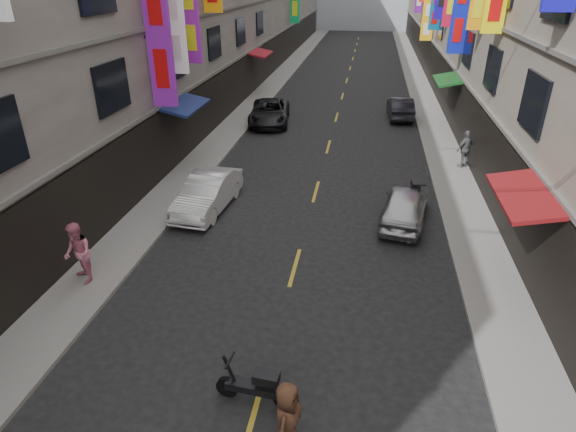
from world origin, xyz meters
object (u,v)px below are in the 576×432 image
(scooter_crossing, at_px, (257,386))
(pedestrian_crossing, at_px, (287,420))
(scooter_far_right, at_px, (416,193))
(car_left_mid, at_px, (208,193))
(car_right_mid, at_px, (405,206))
(pedestrian_lfar, at_px, (78,254))
(car_right_far, at_px, (400,108))
(pedestrian_rfar, at_px, (466,149))
(car_left_far, at_px, (270,112))

(scooter_crossing, distance_m, pedestrian_crossing, 1.44)
(pedestrian_crossing, bearing_deg, scooter_far_right, -6.34)
(scooter_crossing, relative_size, car_left_mid, 0.42)
(car_right_mid, xyz_separation_m, pedestrian_lfar, (-9.65, -5.69, 0.41))
(scooter_far_right, distance_m, car_right_far, 12.99)
(pedestrian_crossing, bearing_deg, scooter_crossing, 46.67)
(car_left_mid, bearing_deg, pedestrian_rfar, 34.84)
(scooter_far_right, bearing_deg, pedestrian_rfar, -124.60)
(car_right_far, relative_size, pedestrian_rfar, 2.30)
(car_left_mid, distance_m, car_right_mid, 7.55)
(car_left_far, bearing_deg, car_right_far, 10.59)
(car_left_mid, bearing_deg, car_right_mid, 5.76)
(car_left_mid, height_order, car_right_far, car_left_mid)
(scooter_far_right, bearing_deg, car_left_far, -56.34)
(car_right_mid, bearing_deg, pedestrian_crossing, 84.81)
(car_left_mid, relative_size, pedestrian_lfar, 2.23)
(scooter_far_right, bearing_deg, car_left_mid, 9.00)
(pedestrian_crossing, bearing_deg, car_right_far, 1.55)
(scooter_crossing, bearing_deg, car_left_mid, 28.98)
(scooter_crossing, distance_m, car_right_mid, 9.85)
(pedestrian_lfar, bearing_deg, car_left_mid, 112.34)
(pedestrian_rfar, bearing_deg, car_right_far, -108.92)
(car_left_mid, relative_size, pedestrian_rfar, 2.41)
(car_right_mid, bearing_deg, car_right_far, -82.17)
(pedestrian_rfar, height_order, pedestrian_crossing, pedestrian_rfar)
(car_left_far, bearing_deg, scooter_far_right, -59.33)
(car_left_far, height_order, car_right_mid, car_left_far)
(scooter_crossing, bearing_deg, pedestrian_lfar, 65.38)
(car_left_mid, height_order, pedestrian_rfar, pedestrian_rfar)
(car_right_far, xyz_separation_m, pedestrian_lfar, (-10.10, -20.42, 0.40))
(car_left_far, bearing_deg, pedestrian_crossing, -84.91)
(scooter_crossing, relative_size, car_right_mid, 0.46)
(scooter_far_right, height_order, car_left_mid, car_left_mid)
(car_right_mid, distance_m, pedestrian_crossing, 10.62)
(car_left_far, bearing_deg, pedestrian_rfar, -37.27)
(car_right_mid, relative_size, pedestrian_crossing, 2.29)
(car_right_mid, distance_m, car_right_far, 14.73)
(car_left_mid, bearing_deg, car_right_far, 66.42)
(car_left_far, distance_m, pedestrian_crossing, 22.96)
(pedestrian_rfar, relative_size, pedestrian_crossing, 1.04)
(pedestrian_lfar, bearing_deg, pedestrian_rfar, 85.75)
(scooter_crossing, relative_size, scooter_far_right, 1.00)
(pedestrian_rfar, bearing_deg, scooter_crossing, 31.00)
(pedestrian_lfar, bearing_deg, car_right_mid, 73.61)
(pedestrian_lfar, relative_size, pedestrian_crossing, 1.12)
(car_left_far, distance_m, pedestrian_lfar, 17.99)
(scooter_far_right, height_order, pedestrian_lfar, pedestrian_lfar)
(scooter_crossing, xyz_separation_m, scooter_far_right, (4.09, 10.92, 0.00))
(car_left_far, xyz_separation_m, pedestrian_lfar, (-2.10, -17.87, 0.38))
(car_right_mid, distance_m, pedestrian_lfar, 11.21)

